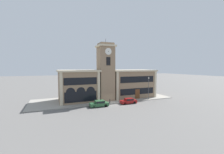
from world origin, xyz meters
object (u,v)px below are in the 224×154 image
(parked_car_near, at_px, (99,103))
(parked_car_mid, at_px, (129,101))
(street_lamp, at_px, (149,85))
(bollard, at_px, (110,101))

(parked_car_near, relative_size, parked_car_mid, 1.05)
(parked_car_mid, distance_m, street_lamp, 8.25)
(street_lamp, height_order, bollard, street_lamp)
(street_lamp, distance_m, bollard, 12.37)
(parked_car_near, distance_m, street_lamp, 15.67)
(parked_car_near, height_order, parked_car_mid, parked_car_near)
(parked_car_near, relative_size, bollard, 4.24)
(parked_car_mid, xyz_separation_m, bollard, (-4.55, 1.68, -0.04))
(parked_car_mid, relative_size, bollard, 4.05)
(street_lamp, bearing_deg, parked_car_near, -174.19)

